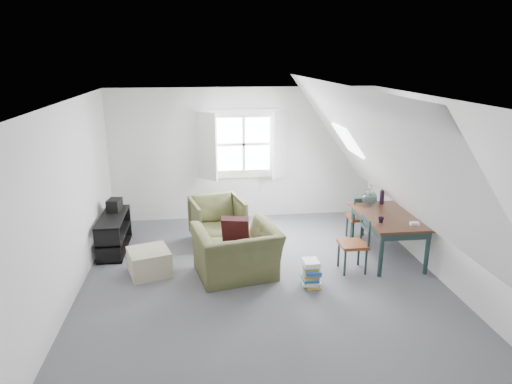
{
  "coord_description": "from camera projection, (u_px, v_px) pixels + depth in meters",
  "views": [
    {
      "loc": [
        -0.8,
        -5.71,
        3.05
      ],
      "look_at": [
        -0.02,
        0.6,
        1.14
      ],
      "focal_mm": 32.0,
      "sensor_mm": 36.0,
      "label": 1
    }
  ],
  "objects": [
    {
      "name": "floor",
      "position": [
        263.0,
        282.0,
        6.4
      ],
      "size": [
        5.5,
        5.5,
        0.0
      ],
      "primitive_type": "plane",
      "color": "#515156",
      "rests_on": "ground"
    },
    {
      "name": "ceiling",
      "position": [
        264.0,
        101.0,
        5.68
      ],
      "size": [
        5.5,
        5.5,
        0.0
      ],
      "primitive_type": "plane",
      "rotation": [
        3.14,
        0.0,
        0.0
      ],
      "color": "white",
      "rests_on": "wall_back"
    },
    {
      "name": "wall_back",
      "position": [
        243.0,
        154.0,
        8.66
      ],
      "size": [
        5.0,
        0.0,
        5.0
      ],
      "primitive_type": "plane",
      "rotation": [
        1.57,
        0.0,
        0.0
      ],
      "color": "silver",
      "rests_on": "ground"
    },
    {
      "name": "wall_front",
      "position": [
        313.0,
        305.0,
        3.43
      ],
      "size": [
        5.0,
        0.0,
        5.0
      ],
      "primitive_type": "plane",
      "rotation": [
        -1.57,
        0.0,
        0.0
      ],
      "color": "silver",
      "rests_on": "ground"
    },
    {
      "name": "wall_left",
      "position": [
        67.0,
        204.0,
        5.75
      ],
      "size": [
        0.0,
        5.5,
        5.5
      ],
      "primitive_type": "plane",
      "rotation": [
        1.57,
        0.0,
        1.57
      ],
      "color": "silver",
      "rests_on": "ground"
    },
    {
      "name": "wall_right",
      "position": [
        441.0,
        190.0,
        6.33
      ],
      "size": [
        0.0,
        5.5,
        5.5
      ],
      "primitive_type": "plane",
      "rotation": [
        1.57,
        0.0,
        -1.57
      ],
      "color": "silver",
      "rests_on": "ground"
    },
    {
      "name": "slope_left",
      "position": [
        141.0,
        162.0,
        5.71
      ],
      "size": [
        3.19,
        5.5,
        4.48
      ],
      "primitive_type": "plane",
      "rotation": [
        0.0,
        2.19,
        0.0
      ],
      "color": "white",
      "rests_on": "wall_left"
    },
    {
      "name": "slope_right",
      "position": [
        379.0,
        155.0,
        6.07
      ],
      "size": [
        3.19,
        5.5,
        4.48
      ],
      "primitive_type": "plane",
      "rotation": [
        0.0,
        -2.19,
        0.0
      ],
      "color": "white",
      "rests_on": "wall_right"
    },
    {
      "name": "dormer_window",
      "position": [
        244.0,
        145.0,
        8.53
      ],
      "size": [
        1.71,
        0.35,
        1.3
      ],
      "color": "white",
      "rests_on": "wall_back"
    },
    {
      "name": "skylight",
      "position": [
        348.0,
        140.0,
        7.32
      ],
      "size": [
        0.35,
        0.75,
        0.47
      ],
      "primitive_type": "cube",
      "rotation": [
        0.0,
        0.95,
        0.0
      ],
      "color": "white",
      "rests_on": "slope_right"
    },
    {
      "name": "armchair_near",
      "position": [
        237.0,
        276.0,
        6.59
      ],
      "size": [
        1.31,
        1.2,
        0.73
      ],
      "primitive_type": "imported",
      "rotation": [
        0.0,
        0.0,
        3.35
      ],
      "color": "#494B2A",
      "rests_on": "floor"
    },
    {
      "name": "armchair_far",
      "position": [
        218.0,
        242.0,
        7.79
      ],
      "size": [
        0.99,
        1.01,
        0.77
      ],
      "primitive_type": "imported",
      "rotation": [
        0.0,
        0.0,
        0.22
      ],
      "color": "#494B2A",
      "rests_on": "floor"
    },
    {
      "name": "throw_pillow",
      "position": [
        235.0,
        229.0,
        6.54
      ],
      "size": [
        0.43,
        0.3,
        0.4
      ],
      "primitive_type": "cube",
      "rotation": [
        0.31,
        0.0,
        -0.22
      ],
      "color": "#350E12",
      "rests_on": "armchair_near"
    },
    {
      "name": "ottoman",
      "position": [
        149.0,
        262.0,
        6.6
      ],
      "size": [
        0.69,
        0.69,
        0.37
      ],
      "primitive_type": "cube",
      "rotation": [
        0.0,
        0.0,
        0.31
      ],
      "color": "tan",
      "rests_on": "floor"
    },
    {
      "name": "dining_table",
      "position": [
        388.0,
        221.0,
        7.03
      ],
      "size": [
        0.84,
        1.4,
        0.7
      ],
      "rotation": [
        0.0,
        0.0,
        -0.03
      ],
      "color": "#361C11",
      "rests_on": "floor"
    },
    {
      "name": "demijohn",
      "position": [
        370.0,
        198.0,
        7.37
      ],
      "size": [
        0.24,
        0.24,
        0.34
      ],
      "rotation": [
        0.0,
        0.0,
        -0.2
      ],
      "color": "silver",
      "rests_on": "dining_table"
    },
    {
      "name": "vase_twigs",
      "position": [
        382.0,
        196.0,
        7.5
      ],
      "size": [
        0.07,
        0.08,
        0.57
      ],
      "rotation": [
        0.0,
        0.0,
        0.3
      ],
      "color": "black",
      "rests_on": "dining_table"
    },
    {
      "name": "cup",
      "position": [
        381.0,
        223.0,
        6.68
      ],
      "size": [
        0.1,
        0.1,
        0.08
      ],
      "primitive_type": "imported",
      "rotation": [
        0.0,
        0.0,
        -0.13
      ],
      "color": "black",
      "rests_on": "dining_table"
    },
    {
      "name": "paper_box",
      "position": [
        415.0,
        224.0,
        6.59
      ],
      "size": [
        0.13,
        0.1,
        0.04
      ],
      "primitive_type": "cube",
      "rotation": [
        0.0,
        0.0,
        -0.14
      ],
      "color": "white",
      "rests_on": "dining_table"
    },
    {
      "name": "dining_chair_far",
      "position": [
        360.0,
        217.0,
        7.74
      ],
      "size": [
        0.38,
        0.38,
        0.8
      ],
      "rotation": [
        0.0,
        0.0,
        3.42
      ],
      "color": "#5E2B12",
      "rests_on": "floor"
    },
    {
      "name": "dining_chair_near",
      "position": [
        355.0,
        243.0,
        6.63
      ],
      "size": [
        0.39,
        0.39,
        0.82
      ],
      "rotation": [
        0.0,
        0.0,
        -1.95
      ],
      "color": "#5E2B12",
      "rests_on": "floor"
    },
    {
      "name": "media_shelf",
      "position": [
        114.0,
        235.0,
        7.36
      ],
      "size": [
        0.38,
        1.14,
        0.58
      ],
      "rotation": [
        0.0,
        0.0,
        0.01
      ],
      "color": "black",
      "rests_on": "floor"
    },
    {
      "name": "electronics_box",
      "position": [
        115.0,
        206.0,
        7.51
      ],
      "size": [
        0.24,
        0.3,
        0.22
      ],
      "primitive_type": "cube",
      "rotation": [
        0.0,
        0.0,
        -0.17
      ],
      "color": "black",
      "rests_on": "media_shelf"
    },
    {
      "name": "magazine_stack",
      "position": [
        311.0,
        273.0,
        6.25
      ],
      "size": [
        0.28,
        0.33,
        0.37
      ],
      "rotation": [
        0.0,
        0.0,
        -0.09
      ],
      "color": "#B29933",
      "rests_on": "floor"
    }
  ]
}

